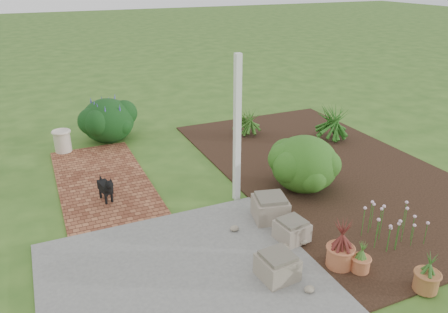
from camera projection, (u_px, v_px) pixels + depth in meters
name	position (u px, v px, depth m)	size (l,w,h in m)	color
ground	(223.00, 205.00, 7.36)	(80.00, 80.00, 0.00)	#2F571B
concrete_patio	(188.00, 288.00, 5.42)	(3.50, 3.50, 0.04)	slate
brick_path	(102.00, 180.00, 8.19)	(1.60, 3.50, 0.04)	brown
garden_bed	(327.00, 168.00, 8.71)	(4.00, 7.00, 0.03)	black
veranda_post	(237.00, 131.00, 7.07)	(0.10, 0.10, 2.50)	white
stone_trough_near	(277.00, 267.00, 5.53)	(0.45, 0.45, 0.30)	#706655
stone_trough_mid	(292.00, 231.00, 6.31)	(0.41, 0.41, 0.27)	gray
stone_trough_far	(270.00, 209.00, 6.83)	(0.51, 0.51, 0.34)	#7A6F5A
black_dog	(106.00, 187.00, 7.31)	(0.22, 0.51, 0.44)	black
cream_ceramic_urn	(62.00, 141.00, 9.35)	(0.34, 0.34, 0.46)	beige
evergreen_shrub	(304.00, 162.00, 7.68)	(1.18, 1.18, 1.00)	#1C4110
agapanthus_clump_back	(332.00, 120.00, 9.94)	(1.07, 1.07, 0.96)	#143C10
agapanthus_clump_front	(247.00, 119.00, 10.29)	(0.85, 0.85, 0.75)	#0E3A10
pink_flower_patch	(395.00, 224.00, 6.24)	(0.87, 0.87, 0.56)	#113D0F
terracotta_pot_bronze	(340.00, 256.00, 5.76)	(0.35, 0.35, 0.29)	#B1613B
terracotta_pot_small_left	(360.00, 264.00, 5.68)	(0.24, 0.24, 0.20)	#B1633C
terracotta_pot_small_right	(426.00, 281.00, 5.33)	(0.29, 0.29, 0.25)	#985C33
purple_flowering_bush	(108.00, 119.00, 9.98)	(1.19, 1.19, 1.01)	black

